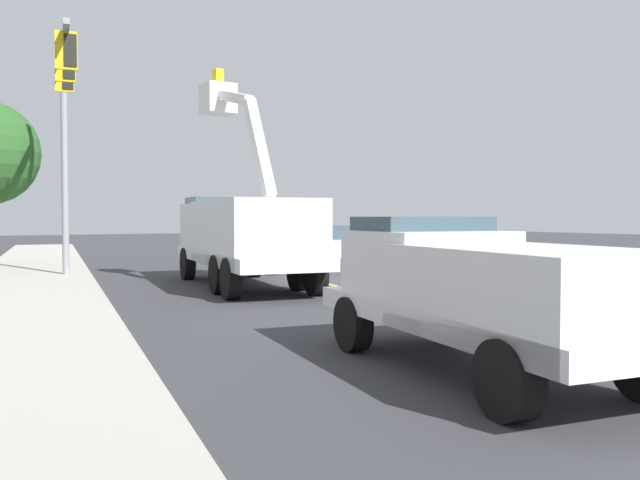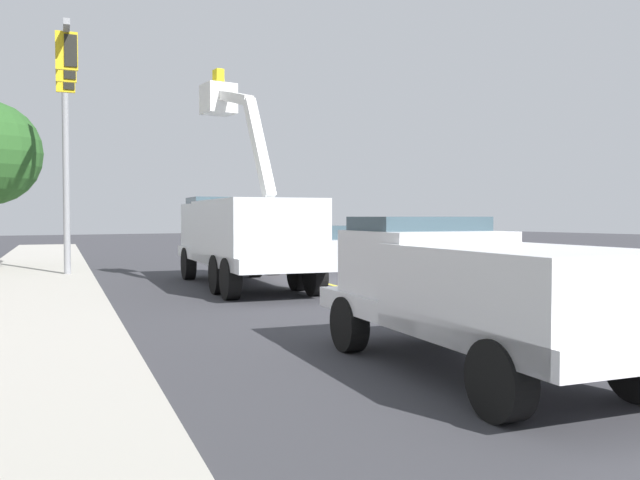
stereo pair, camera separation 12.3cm
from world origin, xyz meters
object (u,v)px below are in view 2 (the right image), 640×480
Objects in this scene: traffic_cone_mid_rear at (272,264)px; traffic_cone_mid_front at (386,289)px; passing_minivan at (324,242)px; traffic_signal_mast at (67,106)px; utility_bucket_truck at (243,232)px; service_pickup_truck at (474,289)px.

traffic_cone_mid_front is at bearing 171.07° from traffic_cone_mid_rear.
traffic_signal_mast reaches higher than passing_minivan.
passing_minivan reaches higher than traffic_cone_mid_front.
traffic_cone_mid_front is 8.45m from traffic_cone_mid_rear.
utility_bucket_truck reaches higher than passing_minivan.
service_pickup_truck is 1.16× the size of passing_minivan.
service_pickup_truck is 16.03m from traffic_signal_mast.
service_pickup_truck is 0.73× the size of traffic_signal_mast.
traffic_cone_mid_front is 11.87m from traffic_signal_mast.
passing_minivan is 12.43m from traffic_cone_mid_front.
traffic_signal_mast is (9.30, 5.32, 5.10)m from traffic_cone_mid_front.
traffic_cone_mid_front reaches higher than traffic_cone_mid_rear.
traffic_signal_mast reaches higher than utility_bucket_truck.
traffic_cone_mid_rear is at bearing -40.46° from utility_bucket_truck.
service_pickup_truck is 6.78m from traffic_cone_mid_front.
traffic_cone_mid_front is at bearing -27.54° from service_pickup_truck.
passing_minivan is at bearing -25.12° from traffic_cone_mid_front.
utility_bucket_truck is 11.16× the size of traffic_cone_mid_front.
traffic_cone_mid_front is (-11.24, 5.27, -0.60)m from passing_minivan.
traffic_cone_mid_rear is at bearing -98.13° from traffic_signal_mast.
service_pickup_truck reaches higher than passing_minivan.
traffic_cone_mid_rear is 0.09× the size of traffic_signal_mast.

